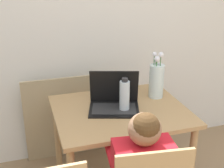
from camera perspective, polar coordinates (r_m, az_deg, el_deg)
name	(u,v)px	position (r m, az deg, el deg)	size (l,w,h in m)	color
wall_back	(95,19)	(2.70, -3.15, 11.80)	(6.40, 0.05, 2.50)	white
dining_table	(119,122)	(2.28, 1.34, -6.95)	(0.93, 0.77, 0.73)	tan
laptop	(114,100)	(2.23, 0.38, -2.90)	(0.41, 0.35, 0.26)	black
flower_vase	(157,79)	(2.40, 8.14, 0.88)	(0.11, 0.11, 0.36)	silver
water_bottle	(125,96)	(2.17, 2.30, -2.12)	(0.07, 0.07, 0.24)	silver
cardboard_panel	(70,118)	(2.81, -7.62, -6.16)	(0.80, 0.13, 0.82)	tan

